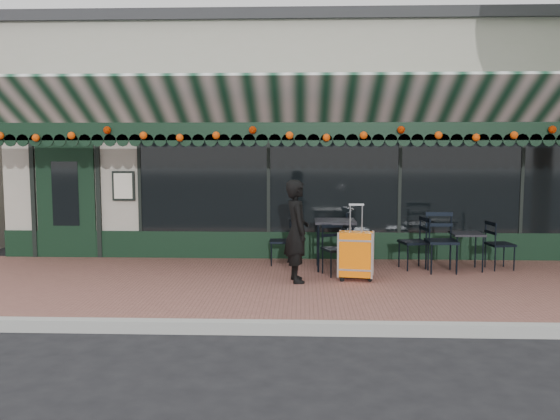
{
  "coord_description": "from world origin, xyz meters",
  "views": [
    {
      "loc": [
        -0.36,
        -6.9,
        2.19
      ],
      "look_at": [
        -0.7,
        1.6,
        1.3
      ],
      "focal_mm": 38.0,
      "sensor_mm": 36.0,
      "label": 1
    }
  ],
  "objects_px": {
    "cafe_table_a": "(467,237)",
    "chair_a_right": "(500,245)",
    "suitcase": "(356,255)",
    "chair_b_right": "(360,238)",
    "woman": "(297,231)",
    "chair_b_left": "(281,242)",
    "cafe_table_b": "(335,225)",
    "chair_a_left": "(414,243)",
    "chair_b_front": "(336,250)",
    "chair_a_front": "(442,242)"
  },
  "relations": [
    {
      "from": "cafe_table_a",
      "to": "chair_a_right",
      "type": "distance_m",
      "value": 0.61
    },
    {
      "from": "suitcase",
      "to": "chair_b_right",
      "type": "relative_size",
      "value": 1.26
    },
    {
      "from": "cafe_table_a",
      "to": "chair_a_right",
      "type": "xyz_separation_m",
      "value": [
        0.59,
        0.09,
        -0.15
      ]
    },
    {
      "from": "woman",
      "to": "chair_b_left",
      "type": "xyz_separation_m",
      "value": [
        -0.3,
        1.35,
        -0.38
      ]
    },
    {
      "from": "cafe_table_b",
      "to": "chair_b_left",
      "type": "distance_m",
      "value": 1.06
    },
    {
      "from": "cafe_table_b",
      "to": "chair_a_left",
      "type": "distance_m",
      "value": 1.38
    },
    {
      "from": "chair_b_right",
      "to": "chair_b_front",
      "type": "distance_m",
      "value": 1.06
    },
    {
      "from": "chair_a_right",
      "to": "chair_a_front",
      "type": "bearing_deg",
      "value": 94.68
    },
    {
      "from": "chair_b_left",
      "to": "suitcase",
      "type": "bearing_deg",
      "value": 41.18
    },
    {
      "from": "chair_a_left",
      "to": "chair_b_front",
      "type": "relative_size",
      "value": 1.08
    },
    {
      "from": "chair_b_left",
      "to": "chair_b_right",
      "type": "height_order",
      "value": "chair_b_right"
    },
    {
      "from": "suitcase",
      "to": "chair_a_front",
      "type": "height_order",
      "value": "suitcase"
    },
    {
      "from": "suitcase",
      "to": "chair_b_right",
      "type": "xyz_separation_m",
      "value": [
        0.19,
        1.33,
        0.07
      ]
    },
    {
      "from": "cafe_table_b",
      "to": "chair_a_left",
      "type": "xyz_separation_m",
      "value": [
        1.34,
        0.07,
        -0.31
      ]
    },
    {
      "from": "chair_a_front",
      "to": "chair_b_left",
      "type": "xyz_separation_m",
      "value": [
        -2.68,
        0.55,
        -0.1
      ]
    },
    {
      "from": "cafe_table_a",
      "to": "chair_b_left",
      "type": "xyz_separation_m",
      "value": [
        -3.14,
        0.36,
        -0.16
      ]
    },
    {
      "from": "cafe_table_b",
      "to": "chair_a_right",
      "type": "xyz_separation_m",
      "value": [
        2.8,
        0.09,
        -0.34
      ]
    },
    {
      "from": "cafe_table_b",
      "to": "cafe_table_a",
      "type": "bearing_deg",
      "value": 0.05
    },
    {
      "from": "woman",
      "to": "chair_b_left",
      "type": "relative_size",
      "value": 1.94
    },
    {
      "from": "cafe_table_b",
      "to": "chair_a_front",
      "type": "xyz_separation_m",
      "value": [
        1.75,
        -0.19,
        -0.25
      ]
    },
    {
      "from": "woman",
      "to": "suitcase",
      "type": "relative_size",
      "value": 1.33
    },
    {
      "from": "chair_b_right",
      "to": "chair_b_front",
      "type": "height_order",
      "value": "chair_b_right"
    },
    {
      "from": "woman",
      "to": "chair_b_front",
      "type": "relative_size",
      "value": 1.9
    },
    {
      "from": "cafe_table_b",
      "to": "chair_b_front",
      "type": "distance_m",
      "value": 0.59
    },
    {
      "from": "woman",
      "to": "chair_a_right",
      "type": "relative_size",
      "value": 1.89
    },
    {
      "from": "chair_a_right",
      "to": "chair_a_front",
      "type": "height_order",
      "value": "chair_a_front"
    },
    {
      "from": "chair_b_right",
      "to": "suitcase",
      "type": "bearing_deg",
      "value": -173.03
    },
    {
      "from": "chair_a_front",
      "to": "woman",
      "type": "bearing_deg",
      "value": -162.02
    },
    {
      "from": "chair_a_right",
      "to": "chair_a_front",
      "type": "xyz_separation_m",
      "value": [
        -1.05,
        -0.28,
        0.08
      ]
    },
    {
      "from": "chair_b_left",
      "to": "chair_a_left",
      "type": "bearing_deg",
      "value": 79.21
    },
    {
      "from": "woman",
      "to": "cafe_table_b",
      "type": "distance_m",
      "value": 1.17
    },
    {
      "from": "chair_a_right",
      "to": "chair_a_front",
      "type": "relative_size",
      "value": 0.83
    },
    {
      "from": "chair_a_front",
      "to": "cafe_table_a",
      "type": "bearing_deg",
      "value": 21.73
    },
    {
      "from": "cafe_table_a",
      "to": "chair_b_front",
      "type": "bearing_deg",
      "value": -167.51
    },
    {
      "from": "chair_b_right",
      "to": "chair_a_right",
      "type": "bearing_deg",
      "value": -83.88
    },
    {
      "from": "suitcase",
      "to": "chair_b_front",
      "type": "height_order",
      "value": "suitcase"
    },
    {
      "from": "chair_b_right",
      "to": "chair_b_front",
      "type": "xyz_separation_m",
      "value": [
        -0.47,
        -0.95,
        -0.06
      ]
    },
    {
      "from": "woman",
      "to": "chair_b_right",
      "type": "bearing_deg",
      "value": -49.76
    },
    {
      "from": "chair_a_right",
      "to": "chair_b_left",
      "type": "distance_m",
      "value": 3.74
    },
    {
      "from": "woman",
      "to": "chair_a_front",
      "type": "height_order",
      "value": "woman"
    },
    {
      "from": "cafe_table_b",
      "to": "chair_b_left",
      "type": "height_order",
      "value": "cafe_table_b"
    },
    {
      "from": "woman",
      "to": "cafe_table_b",
      "type": "xyz_separation_m",
      "value": [
        0.64,
        0.99,
        -0.03
      ]
    },
    {
      "from": "suitcase",
      "to": "cafe_table_b",
      "type": "height_order",
      "value": "suitcase"
    },
    {
      "from": "chair_a_front",
      "to": "cafe_table_b",
      "type": "bearing_deg",
      "value": 173.36
    },
    {
      "from": "cafe_table_b",
      "to": "chair_b_right",
      "type": "relative_size",
      "value": 0.89
    },
    {
      "from": "chair_a_left",
      "to": "chair_b_left",
      "type": "distance_m",
      "value": 2.29
    },
    {
      "from": "woman",
      "to": "cafe_table_a",
      "type": "relative_size",
      "value": 2.49
    },
    {
      "from": "suitcase",
      "to": "chair_a_front",
      "type": "distance_m",
      "value": 1.62
    },
    {
      "from": "chair_a_right",
      "to": "chair_a_front",
      "type": "distance_m",
      "value": 1.09
    },
    {
      "from": "chair_a_front",
      "to": "chair_b_right",
      "type": "height_order",
      "value": "chair_a_front"
    }
  ]
}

